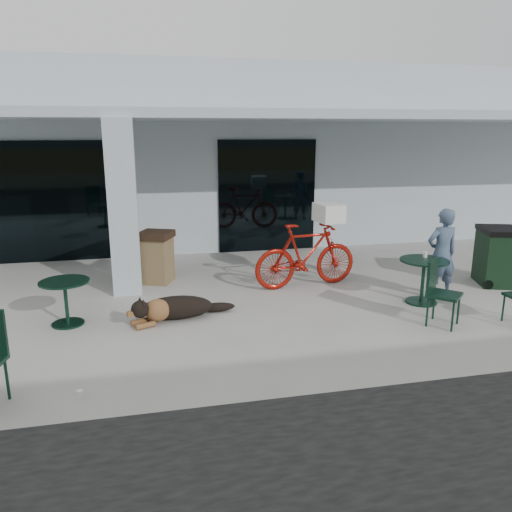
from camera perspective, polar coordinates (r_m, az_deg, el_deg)
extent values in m
plane|color=#AEACA4|center=(7.49, -3.19, -8.68)|extent=(80.00, 80.00, 0.00)
cube|color=#B0C0C8|center=(15.38, -8.56, 11.55)|extent=(22.00, 7.00, 4.50)
cube|color=black|center=(12.09, -22.52, 5.69)|extent=(2.80, 0.06, 2.70)
cube|color=black|center=(12.25, 1.29, 6.85)|extent=(2.40, 0.06, 2.70)
cube|color=#B0C0C8|center=(9.23, -14.96, 5.29)|extent=(0.50, 0.50, 3.12)
cube|color=#B0C0C8|center=(10.48, -6.76, 15.72)|extent=(22.00, 2.80, 0.18)
imported|color=#9D170C|center=(9.47, 5.73, 0.09)|extent=(2.11, 0.83, 1.23)
cube|color=white|center=(9.51, 8.31, 4.91)|extent=(0.50, 0.63, 0.34)
cylinder|color=white|center=(6.10, -19.48, -14.68)|extent=(0.08, 0.08, 0.09)
imported|color=#435671|center=(9.35, 20.45, 0.25)|extent=(0.61, 0.42, 1.61)
cylinder|color=white|center=(9.12, 18.77, 0.17)|extent=(0.09, 0.09, 0.10)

